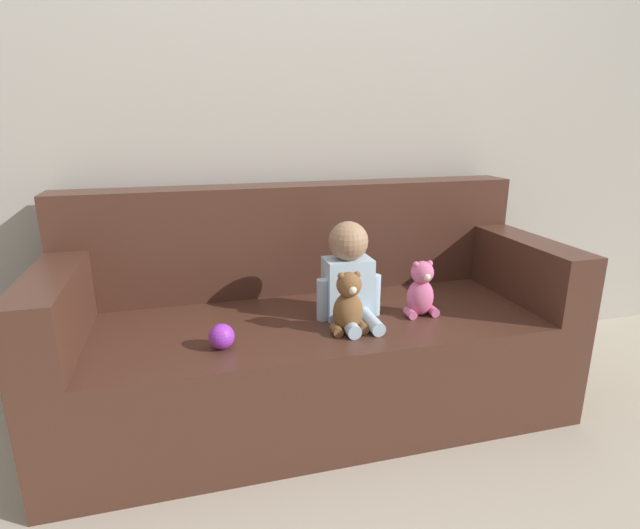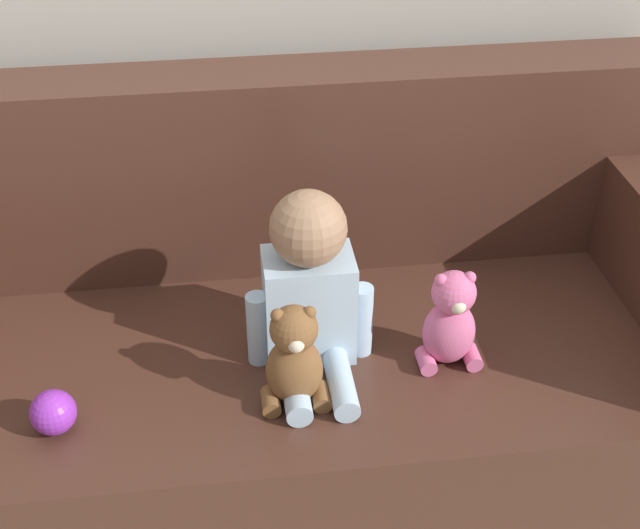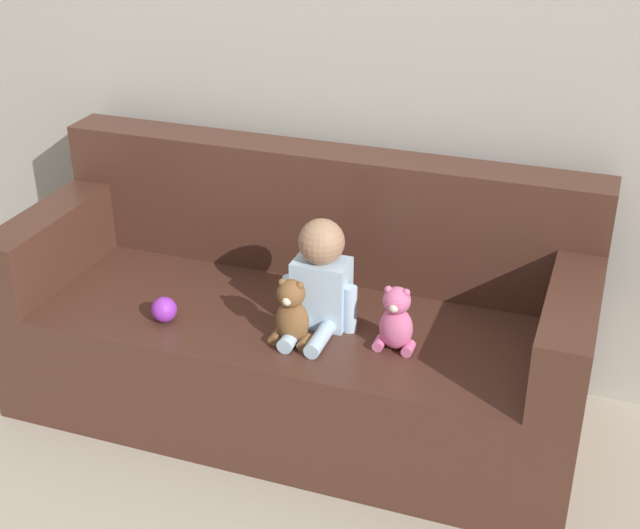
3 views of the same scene
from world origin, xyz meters
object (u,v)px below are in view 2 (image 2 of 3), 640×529
(teddy_bear_brown, at_px, (294,359))
(person_baby, at_px, (310,288))
(toy_ball, at_px, (53,412))
(plush_toy_side, at_px, (450,321))
(couch, at_px, (252,358))

(teddy_bear_brown, bearing_deg, person_baby, 71.33)
(teddy_bear_brown, xyz_separation_m, toy_ball, (-0.46, -0.02, -0.06))
(plush_toy_side, xyz_separation_m, toy_ball, (-0.79, -0.10, -0.06))
(toy_ball, bearing_deg, plush_toy_side, 6.94)
(person_baby, height_order, plush_toy_side, person_baby)
(couch, bearing_deg, toy_ball, -143.65)
(couch, distance_m, plush_toy_side, 0.49)
(person_baby, relative_size, teddy_bear_brown, 1.64)
(teddy_bear_brown, bearing_deg, toy_ball, -177.74)
(couch, xyz_separation_m, plush_toy_side, (0.40, -0.19, 0.21))
(teddy_bear_brown, relative_size, toy_ball, 2.63)
(plush_toy_side, bearing_deg, person_baby, 167.56)
(teddy_bear_brown, xyz_separation_m, plush_toy_side, (0.33, 0.08, -0.00))
(person_baby, bearing_deg, toy_ball, -162.73)
(person_baby, height_order, teddy_bear_brown, person_baby)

